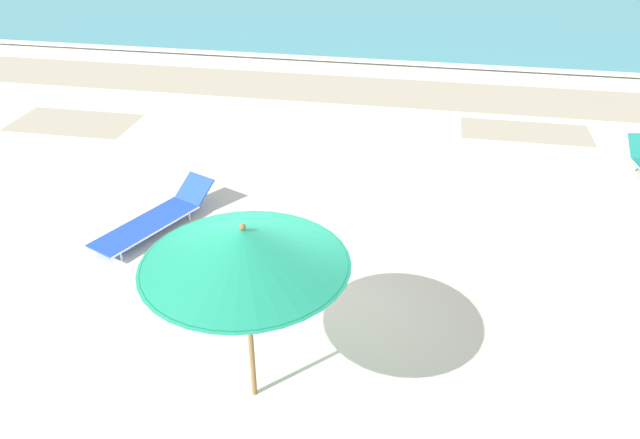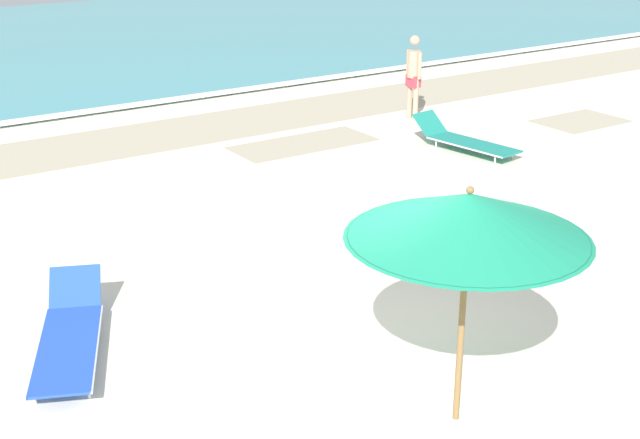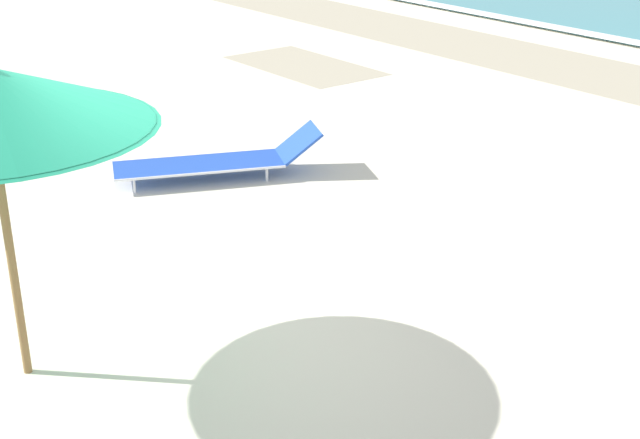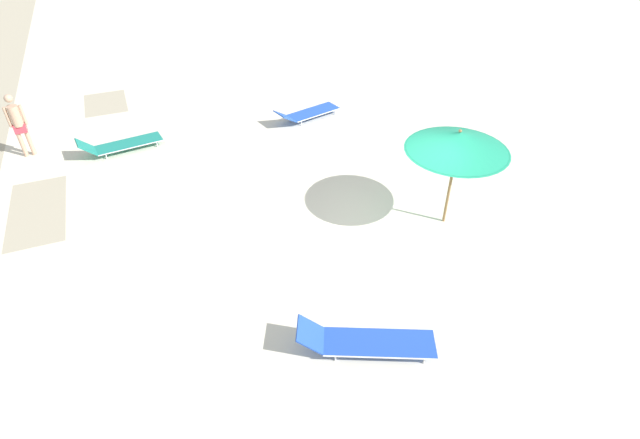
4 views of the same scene
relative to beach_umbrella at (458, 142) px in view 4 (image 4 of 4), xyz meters
The scene contains 6 objects.
ground_plane 2.56m from the beach_umbrella, 82.48° to the left, with size 60.00×60.00×0.16m.
beach_umbrella is the anchor object (origin of this frame).
sun_lounger_under_umbrella 6.40m from the beach_umbrella, ahead, with size 1.13×2.21×0.48m.
sun_lounger_beside_umbrella 4.53m from the beach_umbrella, 128.55° to the left, with size 1.49×2.37×0.52m.
sun_lounger_near_water_left 9.13m from the beach_umbrella, 47.08° to the left, with size 0.90×2.26×0.55m.
beachgoer_wading_adult 11.25m from the beach_umbrella, 52.74° to the left, with size 0.27×0.45×1.76m.
Camera 4 is at (-7.53, 4.55, 6.92)m, focal length 28.00 mm.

